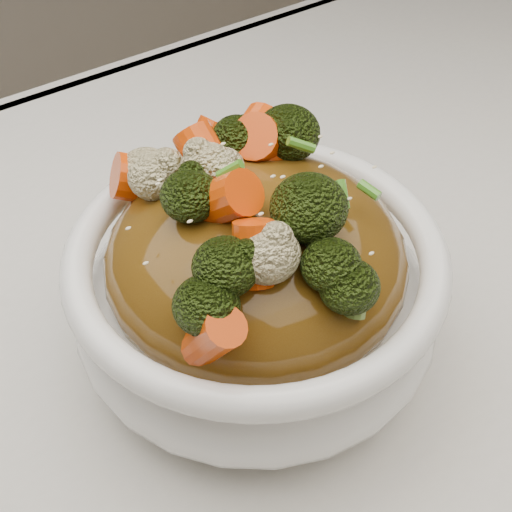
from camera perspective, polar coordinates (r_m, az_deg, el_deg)
tablecloth at (r=0.49m, az=6.88°, el=-7.98°), size 1.20×0.80×0.04m
bowl at (r=0.43m, az=0.00°, el=-3.15°), size 0.23×0.23×0.09m
sauce_base at (r=0.41m, az=0.00°, el=-0.31°), size 0.18×0.18×0.10m
carrots at (r=0.37m, az=0.00°, el=6.74°), size 0.18×0.18×0.05m
broccoli at (r=0.37m, az=0.00°, el=6.61°), size 0.18×0.18×0.04m
cauliflower at (r=0.37m, az=0.00°, el=6.36°), size 0.18×0.18×0.04m
scallions at (r=0.37m, az=0.00°, el=6.86°), size 0.14×0.14×0.02m
sesame_seeds at (r=0.37m, az=0.00°, el=6.86°), size 0.16×0.16×0.01m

